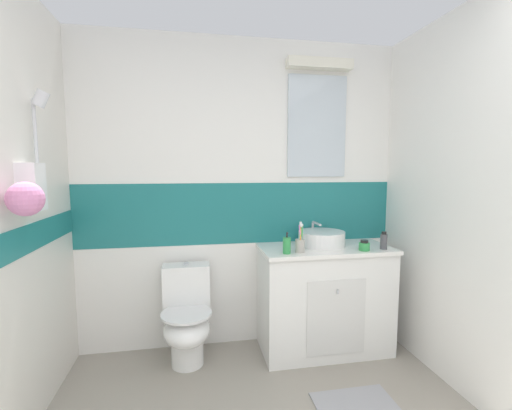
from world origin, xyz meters
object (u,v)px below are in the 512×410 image
object	(u,v)px
sink_basin	(321,238)
hair_gel_jar	(364,246)
lotion_bottle_short	(384,241)
soap_dispenser	(287,245)
toilet	(187,318)
toothbrush_cup	(300,244)

from	to	relation	value
sink_basin	hair_gel_jar	distance (m)	0.34
sink_basin	lotion_bottle_short	size ratio (longest dim) A/B	3.04
soap_dispenser	lotion_bottle_short	world-z (taller)	soap_dispenser
sink_basin	soap_dispenser	distance (m)	0.40
toilet	lotion_bottle_short	size ratio (longest dim) A/B	5.42
lotion_bottle_short	hair_gel_jar	size ratio (longest dim) A/B	1.66
toilet	lotion_bottle_short	world-z (taller)	lotion_bottle_short
toothbrush_cup	soap_dispenser	xyz separation A→B (m)	(-0.11, -0.02, 0.00)
hair_gel_jar	soap_dispenser	bearing A→B (deg)	178.83
hair_gel_jar	lotion_bottle_short	bearing A→B (deg)	4.31
hair_gel_jar	toilet	bearing A→B (deg)	172.56
toothbrush_cup	toilet	bearing A→B (deg)	170.42
toilet	toothbrush_cup	xyz separation A→B (m)	(0.84, -0.14, 0.57)
soap_dispenser	hair_gel_jar	xyz separation A→B (m)	(0.60, -0.01, -0.03)
toilet	hair_gel_jar	world-z (taller)	hair_gel_jar
sink_basin	hair_gel_jar	size ratio (longest dim) A/B	5.06
soap_dispenser	hair_gel_jar	world-z (taller)	soap_dispenser
sink_basin	lotion_bottle_short	distance (m)	0.47
toilet	hair_gel_jar	size ratio (longest dim) A/B	9.00
toothbrush_cup	lotion_bottle_short	bearing A→B (deg)	-1.76
toothbrush_cup	soap_dispenser	distance (m)	0.11
lotion_bottle_short	soap_dispenser	bearing A→B (deg)	-179.98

